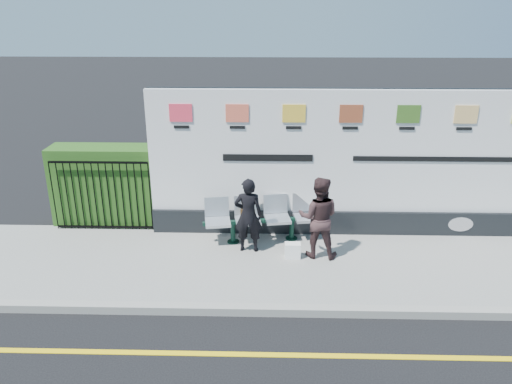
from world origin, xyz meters
TOP-DOWN VIEW (x-y plane):
  - ground at (0.00, 0.00)m, footprint 80.00×80.00m
  - pavement at (0.00, 2.50)m, footprint 14.00×3.00m
  - kerb at (0.00, 1.00)m, footprint 14.00×0.18m
  - yellow_line at (0.00, 0.00)m, footprint 14.00×0.10m
  - billboard at (0.50, 3.85)m, footprint 8.00×0.30m
  - hedge at (-4.58, 4.30)m, footprint 2.35×0.70m
  - railing at (-4.58, 3.85)m, footprint 2.05×0.06m
  - bench at (-1.19, 3.39)m, footprint 2.37×0.94m
  - woman_left at (-1.46, 2.96)m, footprint 0.56×0.38m
  - woman_right at (-0.14, 2.78)m, footprint 0.85×0.70m
  - handbag_brown at (-1.49, 3.34)m, footprint 0.29×0.19m
  - carrier_bag_white at (-0.61, 2.68)m, footprint 0.30×0.18m

SIDE VIEW (x-z plane):
  - ground at x=0.00m, z-range 0.00..0.00m
  - yellow_line at x=0.00m, z-range 0.00..0.01m
  - pavement at x=0.00m, z-range 0.00..0.12m
  - kerb at x=0.00m, z-range 0.00..0.14m
  - carrier_bag_white at x=-0.61m, z-range 0.12..0.42m
  - bench at x=-1.19m, z-range 0.12..0.61m
  - handbag_brown at x=-1.49m, z-range 0.61..0.82m
  - woman_left at x=-1.46m, z-range 0.12..1.61m
  - railing at x=-4.58m, z-range 0.12..1.66m
  - woman_right at x=-0.14m, z-range 0.12..1.71m
  - hedge at x=-4.58m, z-range 0.12..1.82m
  - billboard at x=0.50m, z-range -0.08..2.92m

